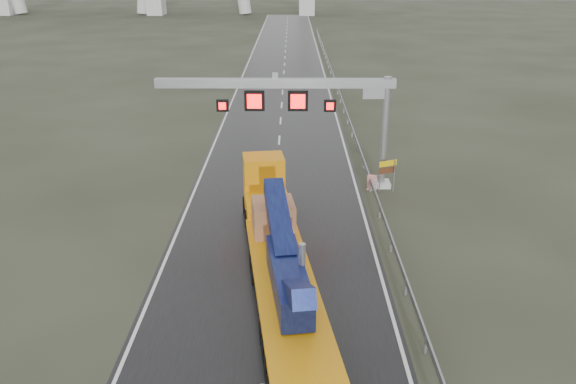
{
  "coord_description": "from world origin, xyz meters",
  "views": [
    {
      "loc": [
        1.0,
        -16.36,
        13.86
      ],
      "look_at": [
        0.84,
        9.23,
        3.2
      ],
      "focal_mm": 35.0,
      "sensor_mm": 36.0,
      "label": 1
    }
  ],
  "objects_px": {
    "sign_gantry": "(309,102)",
    "striped_barrier": "(372,183)",
    "heavy_haul_truck": "(276,234)",
    "exit_sign_pair": "(388,170)"
  },
  "relations": [
    {
      "from": "sign_gantry",
      "to": "striped_barrier",
      "type": "relative_size",
      "value": 15.08
    },
    {
      "from": "exit_sign_pair",
      "to": "striped_barrier",
      "type": "bearing_deg",
      "value": 134.68
    },
    {
      "from": "striped_barrier",
      "to": "exit_sign_pair",
      "type": "bearing_deg",
      "value": -5.8
    },
    {
      "from": "sign_gantry",
      "to": "heavy_haul_truck",
      "type": "distance_m",
      "value": 11.07
    },
    {
      "from": "heavy_haul_truck",
      "to": "exit_sign_pair",
      "type": "distance_m",
      "value": 11.41
    },
    {
      "from": "heavy_haul_truck",
      "to": "exit_sign_pair",
      "type": "height_order",
      "value": "heavy_haul_truck"
    },
    {
      "from": "heavy_haul_truck",
      "to": "striped_barrier",
      "type": "distance_m",
      "value": 11.26
    },
    {
      "from": "sign_gantry",
      "to": "striped_barrier",
      "type": "height_order",
      "value": "sign_gantry"
    },
    {
      "from": "heavy_haul_truck",
      "to": "sign_gantry",
      "type": "bearing_deg",
      "value": 71.81
    },
    {
      "from": "sign_gantry",
      "to": "heavy_haul_truck",
      "type": "xyz_separation_m",
      "value": [
        -1.84,
        -10.15,
        -4.01
      ]
    }
  ]
}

